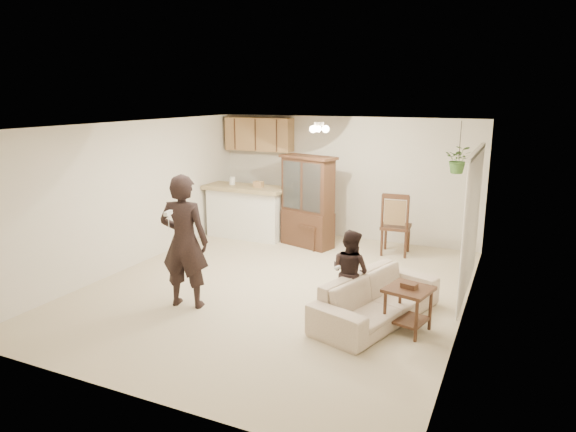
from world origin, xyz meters
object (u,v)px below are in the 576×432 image
at_px(chair_bar, 224,221).
at_px(chair_hutch_right, 395,237).
at_px(side_table, 408,309).
at_px(chair_hutch_left, 314,233).
at_px(sofa, 377,294).
at_px(child, 350,266).
at_px(adult, 184,245).
at_px(china_hutch, 308,202).

bearing_deg(chair_bar, chair_hutch_right, -27.17).
relative_size(side_table, chair_hutch_left, 0.63).
xyz_separation_m(sofa, chair_hutch_left, (-2.00, 2.71, -0.08)).
distance_m(child, chair_hutch_left, 3.13).
bearing_deg(side_table, adult, -170.67).
height_order(sofa, chair_hutch_right, chair_hutch_right).
bearing_deg(chair_hutch_left, adult, -76.96).
xyz_separation_m(adult, chair_hutch_right, (2.12, 3.66, -0.57)).
xyz_separation_m(adult, side_table, (3.02, 0.50, -0.60)).
bearing_deg(adult, side_table, 177.48).
relative_size(china_hutch, side_table, 2.78).
bearing_deg(chair_hutch_left, chair_hutch_right, 33.11).
distance_m(sofa, child, 0.51).
relative_size(china_hutch, chair_hutch_right, 1.51).
distance_m(adult, chair_hutch_right, 4.27).
height_order(adult, chair_bar, adult).
relative_size(sofa, child, 1.39).
bearing_deg(china_hutch, sofa, -35.61).
bearing_deg(china_hutch, side_table, -32.03).
bearing_deg(chair_bar, chair_hutch_left, -33.23).
bearing_deg(china_hutch, chair_hutch_left, -6.83).
height_order(sofa, side_table, sofa).
distance_m(chair_bar, chair_hutch_left, 2.14).
distance_m(chair_bar, chair_hutch_right, 3.67).
distance_m(sofa, adult, 2.72).
height_order(china_hutch, side_table, china_hutch).
distance_m(child, side_table, 0.95).
height_order(side_table, chair_bar, chair_bar).
xyz_separation_m(sofa, side_table, (0.44, -0.17, -0.06)).
relative_size(sofa, chair_hutch_left, 1.84).
bearing_deg(adult, chair_hutch_left, -111.62).
relative_size(china_hutch, chair_bar, 1.82).
xyz_separation_m(child, side_table, (0.84, -0.22, -0.37)).
xyz_separation_m(chair_bar, chair_hutch_left, (2.13, -0.15, 0.01)).
bearing_deg(china_hutch, adult, -80.36).
bearing_deg(adult, chair_hutch_right, -131.96).
relative_size(adult, chair_hutch_right, 1.52).
height_order(side_table, chair_hutch_left, chair_hutch_left).
xyz_separation_m(sofa, chair_hutch_right, (-0.46, 2.99, -0.03)).
xyz_separation_m(sofa, china_hutch, (-2.16, 2.78, 0.52)).
distance_m(china_hutch, chair_bar, 2.06).
bearing_deg(chair_hutch_right, chair_bar, -2.80).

